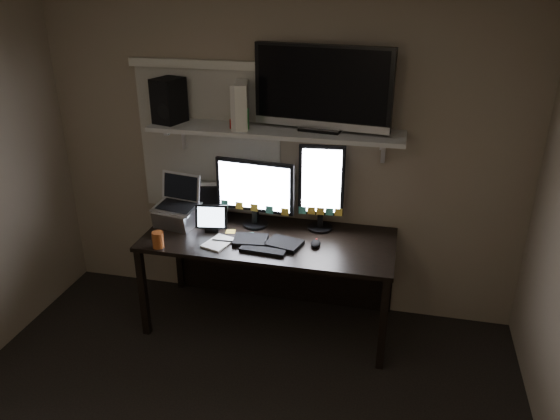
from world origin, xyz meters
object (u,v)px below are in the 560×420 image
(mouse, at_px, (316,243))
(tablet, at_px, (212,218))
(laptop, at_px, (176,203))
(desk, at_px, (273,251))
(cup, at_px, (158,240))
(keyboard, at_px, (267,242))
(speaker, at_px, (169,100))
(monitor_portrait, at_px, (321,188))
(monitor_landscape, at_px, (255,193))
(tv, at_px, (322,89))
(game_console, at_px, (242,105))

(mouse, bearing_deg, tablet, 173.24)
(mouse, xyz_separation_m, laptop, (-1.07, 0.11, 0.16))
(desk, relative_size, cup, 15.58)
(mouse, distance_m, tablet, 0.79)
(keyboard, xyz_separation_m, speaker, (-0.79, 0.30, 0.89))
(monitor_portrait, bearing_deg, desk, -167.01)
(tablet, bearing_deg, monitor_portrait, 6.74)
(monitor_portrait, height_order, laptop, monitor_portrait)
(monitor_portrait, distance_m, cup, 1.21)
(desk, distance_m, tablet, 0.53)
(mouse, bearing_deg, cup, -167.81)
(mouse, bearing_deg, desk, 151.73)
(monitor_landscape, relative_size, laptop, 1.63)
(desk, xyz_separation_m, laptop, (-0.72, -0.07, 0.36))
(monitor_landscape, relative_size, mouse, 5.49)
(monitor_portrait, relative_size, tablet, 2.80)
(monitor_landscape, height_order, monitor_portrait, monitor_portrait)
(keyboard, height_order, tablet, tablet)
(laptop, bearing_deg, tv, 20.05)
(tablet, relative_size, laptop, 0.64)
(desk, xyz_separation_m, monitor_portrait, (0.34, 0.11, 0.51))
(tablet, bearing_deg, tv, 7.89)
(monitor_portrait, relative_size, keyboard, 1.35)
(tv, height_order, game_console, tv)
(desk, xyz_separation_m, cup, (-0.71, -0.44, 0.23))
(tablet, bearing_deg, keyboard, -22.98)
(monitor_landscape, bearing_deg, desk, -15.17)
(monitor_portrait, xyz_separation_m, speaker, (-1.12, -0.02, 0.58))
(mouse, relative_size, tv, 0.11)
(cup, relative_size, game_console, 0.37)
(monitor_landscape, xyz_separation_m, laptop, (-0.58, -0.13, -0.08))
(monitor_landscape, distance_m, laptop, 0.59)
(speaker, bearing_deg, keyboard, -3.75)
(keyboard, bearing_deg, game_console, 133.82)
(desk, bearing_deg, monitor_landscape, 159.07)
(desk, bearing_deg, game_console, 161.30)
(monitor_landscape, height_order, mouse, monitor_landscape)
(monitor_landscape, height_order, keyboard, monitor_landscape)
(laptop, bearing_deg, tablet, 2.55)
(laptop, bearing_deg, monitor_portrait, 19.28)
(laptop, relative_size, cup, 3.18)
(monitor_portrait, height_order, keyboard, monitor_portrait)
(laptop, bearing_deg, keyboard, -1.67)
(keyboard, xyz_separation_m, mouse, (0.34, 0.04, 0.00))
(mouse, xyz_separation_m, tablet, (-0.78, 0.07, 0.08))
(cup, bearing_deg, monitor_landscape, 41.33)
(mouse, distance_m, game_console, 1.09)
(tablet, distance_m, speaker, 0.90)
(game_console, bearing_deg, speaker, 166.08)
(tablet, distance_m, game_console, 0.85)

